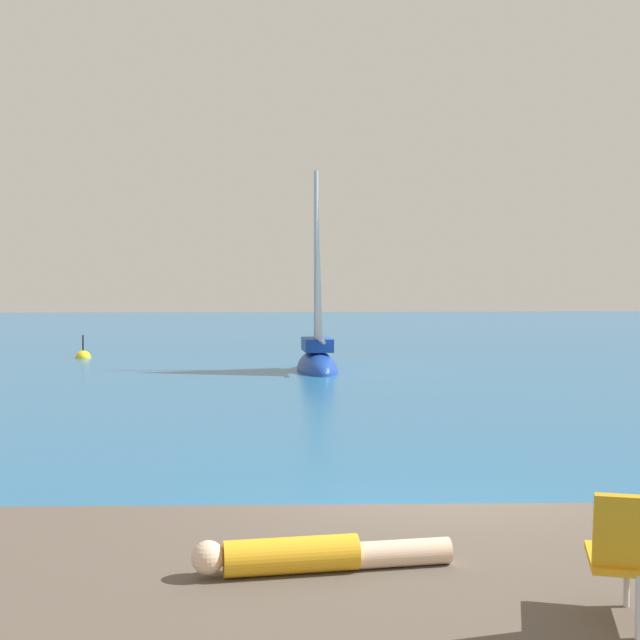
{
  "coord_description": "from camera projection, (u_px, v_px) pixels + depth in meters",
  "views": [
    {
      "loc": [
        -1.78,
        -8.05,
        2.6
      ],
      "look_at": [
        -0.03,
        13.77,
        1.74
      ],
      "focal_mm": 46.03,
      "sensor_mm": 36.0,
      "label": 1
    }
  ],
  "objects": [
    {
      "name": "beach_chair",
      "position": [
        635.0,
        550.0,
        4.55
      ],
      "size": [
        0.64,
        0.71,
        0.8
      ],
      "rotation": [
        0.0,
        0.0,
        1.26
      ],
      "color": "orange",
      "rests_on": "shore_ledge"
    },
    {
      "name": "person_sunbather",
      "position": [
        311.0,
        555.0,
        5.47
      ],
      "size": [
        1.76,
        0.38,
        0.25
      ],
      "rotation": [
        0.0,
        0.0,
        0.11
      ],
      "color": "gold",
      "rests_on": "shore_ledge"
    },
    {
      "name": "sailboat_near",
      "position": [
        317.0,
        359.0,
        25.64
      ],
      "size": [
        1.35,
        3.75,
        6.91
      ],
      "rotation": [
        0.0,
        0.0,
        1.6
      ],
      "color": "#193D99",
      "rests_on": "ground"
    },
    {
      "name": "boulder_seaward",
      "position": [
        327.0,
        575.0,
        7.41
      ],
      "size": [
        1.57,
        1.65,
        0.82
      ],
      "primitive_type": "cube",
      "rotation": [
        0.09,
        0.02,
        2.12
      ],
      "color": "#4F533A",
      "rests_on": "ground"
    },
    {
      "name": "boulder_inland",
      "position": [
        619.0,
        588.0,
        7.09
      ],
      "size": [
        1.29,
        1.32,
        0.69
      ],
      "primitive_type": "cube",
      "rotation": [
        0.16,
        -0.02,
        2.12
      ],
      "color": "#565045",
      "rests_on": "ground"
    },
    {
      "name": "ground_plane",
      "position": [
        432.0,
        546.0,
        8.26
      ],
      "size": [
        160.0,
        160.0,
        0.0
      ],
      "primitive_type": "plane",
      "color": "#236093"
    },
    {
      "name": "shore_ledge",
      "position": [
        476.0,
        632.0,
        5.36
      ],
      "size": [
        8.03,
        4.14,
        0.7
      ],
      "primitive_type": "cube",
      "rotation": [
        0.0,
        0.0,
        -0.06
      ],
      "color": "brown",
      "rests_on": "ground"
    },
    {
      "name": "marker_buoy",
      "position": [
        83.0,
        358.0,
        30.41
      ],
      "size": [
        0.56,
        0.56,
        1.13
      ],
      "color": "yellow",
      "rests_on": "ground"
    }
  ]
}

